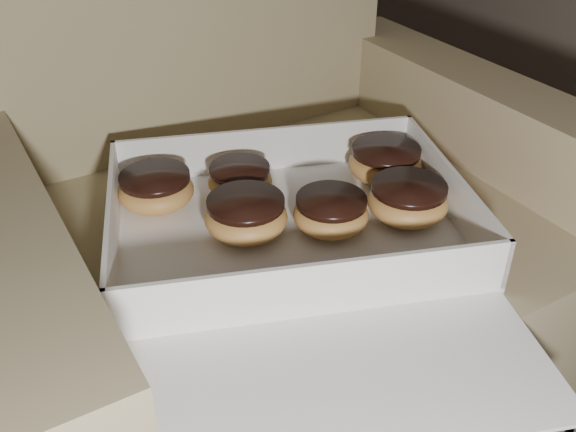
# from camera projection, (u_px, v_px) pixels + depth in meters

# --- Properties ---
(armchair) EXTENTS (0.81, 0.69, 0.85)m
(armchair) POSITION_uv_depth(u_px,v_px,m) (269.00, 258.00, 0.99)
(armchair) COLOR #988561
(armchair) RESTS_ON floor
(bakery_box) EXTENTS (0.59, 0.64, 0.07)m
(bakery_box) POSITION_uv_depth(u_px,v_px,m) (298.00, 245.00, 0.80)
(bakery_box) COLOR white
(bakery_box) RESTS_ON armchair
(donut_a) EXTENTS (0.10, 0.10, 0.05)m
(donut_a) POSITION_uv_depth(u_px,v_px,m) (331.00, 212.00, 0.83)
(donut_a) COLOR #DEA24D
(donut_a) RESTS_ON bakery_box
(donut_b) EXTENTS (0.11, 0.11, 0.05)m
(donut_b) POSITION_uv_depth(u_px,v_px,m) (246.00, 215.00, 0.82)
(donut_b) COLOR #DEA24D
(donut_b) RESTS_ON bakery_box
(donut_c) EXTENTS (0.11, 0.11, 0.05)m
(donut_c) POSITION_uv_depth(u_px,v_px,m) (408.00, 200.00, 0.85)
(donut_c) COLOR #DEA24D
(donut_c) RESTS_ON bakery_box
(donut_d) EXTENTS (0.10, 0.10, 0.05)m
(donut_d) POSITION_uv_depth(u_px,v_px,m) (156.00, 189.00, 0.87)
(donut_d) COLOR #DEA24D
(donut_d) RESTS_ON bakery_box
(donut_e) EXTENTS (0.09, 0.09, 0.05)m
(donut_e) POSITION_uv_depth(u_px,v_px,m) (240.00, 179.00, 0.90)
(donut_e) COLOR #DEA24D
(donut_e) RESTS_ON bakery_box
(donut_f) EXTENTS (0.11, 0.11, 0.05)m
(donut_f) POSITION_uv_depth(u_px,v_px,m) (385.00, 162.00, 0.93)
(donut_f) COLOR #DEA24D
(donut_f) RESTS_ON bakery_box
(crumb_a) EXTENTS (0.01, 0.01, 0.00)m
(crumb_a) POSITION_uv_depth(u_px,v_px,m) (337.00, 299.00, 0.72)
(crumb_a) COLOR black
(crumb_a) RESTS_ON bakery_box
(crumb_b) EXTENTS (0.01, 0.01, 0.00)m
(crumb_b) POSITION_uv_depth(u_px,v_px,m) (143.00, 292.00, 0.73)
(crumb_b) COLOR black
(crumb_b) RESTS_ON bakery_box
(crumb_c) EXTENTS (0.01, 0.01, 0.00)m
(crumb_c) POSITION_uv_depth(u_px,v_px,m) (431.00, 260.00, 0.78)
(crumb_c) COLOR black
(crumb_c) RESTS_ON bakery_box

